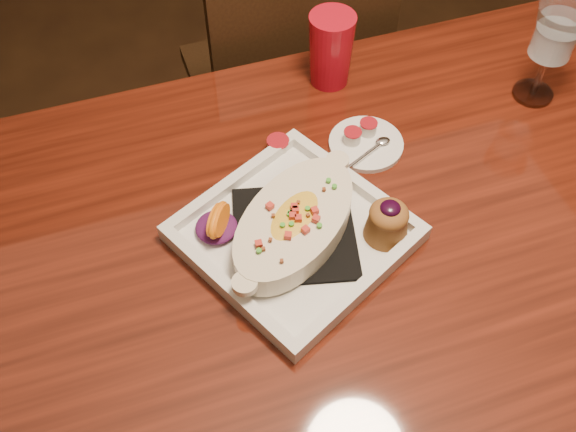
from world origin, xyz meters
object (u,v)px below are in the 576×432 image
object	(u,v)px
goblet	(555,38)
red_tumbler	(331,50)
plate	(300,227)
table	(406,257)
chair_far	(287,85)
saucer	(365,142)

from	to	relation	value
goblet	red_tumbler	size ratio (longest dim) A/B	1.32
plate	red_tumbler	bearing A→B (deg)	36.00
table	chair_far	xyz separation A→B (m)	(-0.00, 0.63, -0.15)
saucer	red_tumbler	xyz separation A→B (m)	(0.00, 0.18, 0.06)
chair_far	goblet	distance (m)	0.66
chair_far	saucer	world-z (taller)	chair_far
red_tumbler	saucer	bearing A→B (deg)	-90.97
plate	saucer	xyz separation A→B (m)	(0.17, 0.15, -0.02)
plate	red_tumbler	size ratio (longest dim) A/B	2.82
chair_far	red_tumbler	bearing A→B (deg)	88.25
table	red_tumbler	xyz separation A→B (m)	(-0.01, 0.36, 0.17)
table	plate	distance (m)	0.22
table	chair_far	size ratio (longest dim) A/B	1.61
table	goblet	bearing A→B (deg)	30.76
saucer	red_tumbler	world-z (taller)	red_tumbler
red_tumbler	table	bearing A→B (deg)	-88.68
table	saucer	bearing A→B (deg)	93.62
table	saucer	xyz separation A→B (m)	(-0.01, 0.18, 0.11)
saucer	chair_far	bearing A→B (deg)	88.56
goblet	saucer	bearing A→B (deg)	-176.81
goblet	red_tumbler	world-z (taller)	goblet
table	saucer	size ratio (longest dim) A/B	11.67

